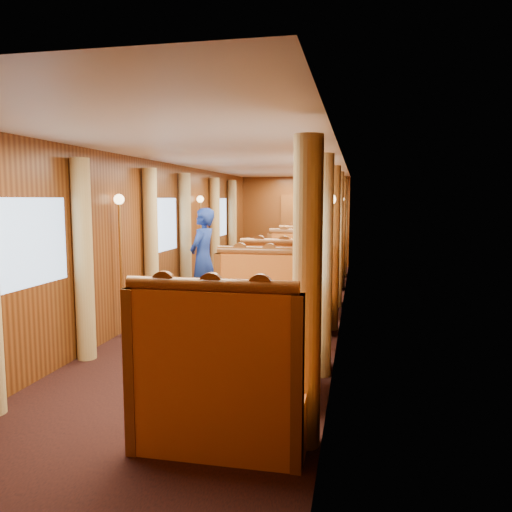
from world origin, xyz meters
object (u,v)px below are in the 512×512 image
(table_mid, at_px, (294,292))
(teapot_back, at_px, (241,311))
(banquette_near_aft, at_px, (267,328))
(banquette_far_aft, at_px, (317,257))
(banquette_mid_aft, at_px, (301,279))
(passenger, at_px, (300,264))
(banquette_near_fwd, at_px, (218,397))
(steward, at_px, (203,258))
(banquette_mid_fwd, at_px, (285,302))
(rose_vase_far, at_px, (315,241))
(table_far, at_px, (313,265))
(rose_vase_mid, at_px, (295,258))
(teapot_right, at_px, (243,317))
(banquette_far_fwd, at_px, (309,269))
(teapot_left, at_px, (224,315))
(tea_tray, at_px, (235,321))
(table_near, at_px, (248,360))
(fruit_plate, at_px, (280,324))

(table_mid, distance_m, teapot_back, 3.43)
(banquette_near_aft, distance_m, banquette_far_aft, 7.00)
(table_mid, xyz_separation_m, banquette_mid_aft, (0.00, 1.01, 0.05))
(banquette_near_aft, distance_m, passenger, 3.30)
(banquette_near_fwd, height_order, steward, steward)
(banquette_mid_fwd, distance_m, rose_vase_far, 4.53)
(table_mid, distance_m, table_far, 3.50)
(banquette_mid_aft, height_order, rose_vase_mid, banquette_mid_aft)
(banquette_mid_fwd, height_order, passenger, banquette_mid_fwd)
(banquette_near_aft, xyz_separation_m, teapot_right, (-0.02, -1.12, 0.39))
(table_mid, distance_m, banquette_mid_aft, 1.02)
(table_far, bearing_deg, banquette_far_aft, 90.00)
(steward, bearing_deg, banquette_far_fwd, 154.10)
(table_mid, xyz_separation_m, passenger, (-0.00, 0.80, 0.37))
(banquette_far_fwd, distance_m, teapot_left, 6.09)
(banquette_mid_aft, bearing_deg, steward, -154.16)
(banquette_far_aft, bearing_deg, banquette_far_fwd, -90.00)
(banquette_near_fwd, height_order, teapot_back, banquette_near_fwd)
(banquette_near_fwd, height_order, tea_tray, banquette_near_fwd)
(table_near, distance_m, steward, 4.10)
(banquette_far_fwd, xyz_separation_m, tea_tray, (-0.11, -6.03, 0.33))
(banquette_mid_aft, xyz_separation_m, teapot_left, (-0.20, -4.60, 0.39))
(teapot_left, bearing_deg, table_far, 75.43)
(teapot_back, bearing_deg, tea_tray, -117.96)
(banquette_near_aft, height_order, table_mid, banquette_near_aft)
(banquette_mid_aft, bearing_deg, table_near, -90.00)
(banquette_near_fwd, relative_size, fruit_plate, 5.77)
(teapot_right, xyz_separation_m, steward, (-1.60, 3.84, 0.05))
(table_far, relative_size, rose_vase_mid, 2.92)
(banquette_mid_fwd, bearing_deg, banquette_far_fwd, 90.00)
(table_mid, relative_size, banquette_far_aft, 0.78)
(banquette_mid_fwd, xyz_separation_m, table_far, (0.00, 4.51, -0.05))
(rose_vase_mid, bearing_deg, steward, 172.46)
(teapot_right, bearing_deg, teapot_back, 89.88)
(table_far, bearing_deg, banquette_near_fwd, -90.00)
(table_near, distance_m, tea_tray, 0.40)
(banquette_near_fwd, relative_size, passenger, 1.76)
(table_far, relative_size, tea_tray, 3.09)
(table_near, height_order, table_far, same)
(banquette_near_fwd, distance_m, rose_vase_far, 8.02)
(fruit_plate, relative_size, steward, 0.13)
(banquette_far_fwd, relative_size, tea_tray, 3.94)
(banquette_mid_aft, xyz_separation_m, tea_tray, (-0.11, -4.56, 0.33))
(banquette_far_fwd, relative_size, teapot_left, 8.28)
(rose_vase_far, bearing_deg, fruit_plate, -87.59)
(table_near, relative_size, banquette_near_fwd, 0.78)
(teapot_back, bearing_deg, banquette_mid_aft, 71.18)
(fruit_plate, bearing_deg, teapot_back, 150.55)
(table_mid, xyz_separation_m, rose_vase_far, (0.03, 3.49, 0.55))
(fruit_plate, bearing_deg, teapot_right, 175.36)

